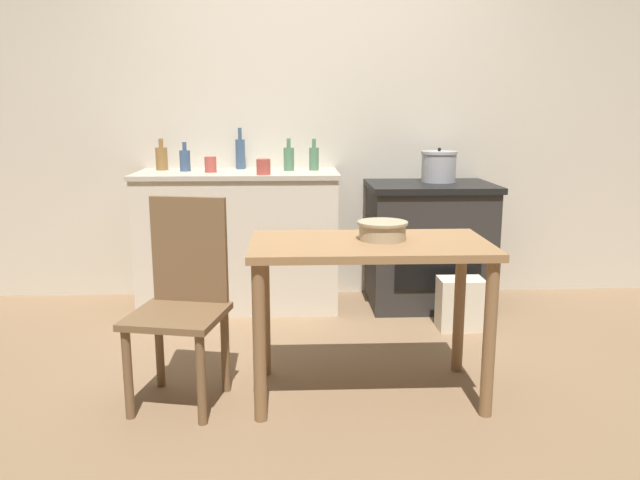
# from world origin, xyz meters

# --- Properties ---
(ground_plane) EXTENTS (14.00, 14.00, 0.00)m
(ground_plane) POSITION_xyz_m (0.00, 0.00, 0.00)
(ground_plane) COLOR #896B4C
(wall_back) EXTENTS (8.00, 0.07, 2.55)m
(wall_back) POSITION_xyz_m (0.00, 1.58, 1.27)
(wall_back) COLOR beige
(wall_back) RESTS_ON ground_plane
(counter_cabinet) EXTENTS (1.34, 0.60, 0.92)m
(counter_cabinet) POSITION_xyz_m (-0.52, 1.27, 0.46)
(counter_cabinet) COLOR beige
(counter_cabinet) RESTS_ON ground_plane
(stove) EXTENTS (0.84, 0.65, 0.84)m
(stove) POSITION_xyz_m (0.77, 1.24, 0.42)
(stove) COLOR #2D2B28
(stove) RESTS_ON ground_plane
(work_table) EXTENTS (1.08, 0.59, 0.74)m
(work_table) POSITION_xyz_m (0.19, -0.15, 0.61)
(work_table) COLOR #997047
(work_table) RESTS_ON ground_plane
(chair) EXTENTS (0.47, 0.47, 0.93)m
(chair) POSITION_xyz_m (-0.66, -0.15, 0.49)
(chair) COLOR brown
(chair) RESTS_ON ground_plane
(flour_sack) EXTENTS (0.27, 0.19, 0.32)m
(flour_sack) POSITION_xyz_m (0.87, 0.72, 0.16)
(flour_sack) COLOR beige
(flour_sack) RESTS_ON ground_plane
(stock_pot) EXTENTS (0.24, 0.24, 0.23)m
(stock_pot) POSITION_xyz_m (0.84, 1.32, 0.95)
(stock_pot) COLOR #A8A8AD
(stock_pot) RESTS_ON stove
(mixing_bowl_large) EXTENTS (0.23, 0.23, 0.08)m
(mixing_bowl_large) POSITION_xyz_m (0.26, -0.11, 0.78)
(mixing_bowl_large) COLOR tan
(mixing_bowl_large) RESTS_ON work_table
(bottle_far_left) EXTENTS (0.07, 0.07, 0.21)m
(bottle_far_left) POSITION_xyz_m (-0.01, 1.35, 1.00)
(bottle_far_left) COLOR #517F5B
(bottle_far_left) RESTS_ON counter_cabinet
(bottle_left) EXTENTS (0.07, 0.07, 0.19)m
(bottle_left) POSITION_xyz_m (-0.87, 1.32, 1.00)
(bottle_left) COLOR #3D5675
(bottle_left) RESTS_ON counter_cabinet
(bottle_mid_left) EXTENTS (0.07, 0.07, 0.28)m
(bottle_mid_left) POSITION_xyz_m (-0.51, 1.47, 1.03)
(bottle_mid_left) COLOR #3D5675
(bottle_mid_left) RESTS_ON counter_cabinet
(bottle_center_left) EXTENTS (0.08, 0.08, 0.21)m
(bottle_center_left) POSITION_xyz_m (-1.04, 1.41, 1.00)
(bottle_center_left) COLOR olive
(bottle_center_left) RESTS_ON counter_cabinet
(bottle_center) EXTENTS (0.07, 0.07, 0.22)m
(bottle_center) POSITION_xyz_m (-0.18, 1.32, 1.00)
(bottle_center) COLOR #517F5B
(bottle_center) RESTS_ON counter_cabinet
(cup_center_right) EXTENTS (0.08, 0.08, 0.10)m
(cup_center_right) POSITION_xyz_m (-0.69, 1.23, 0.97)
(cup_center_right) COLOR #B74C42
(cup_center_right) RESTS_ON counter_cabinet
(cup_mid_right) EXTENTS (0.09, 0.09, 0.10)m
(cup_mid_right) POSITION_xyz_m (-0.34, 1.05, 0.97)
(cup_mid_right) COLOR #B74C42
(cup_mid_right) RESTS_ON counter_cabinet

